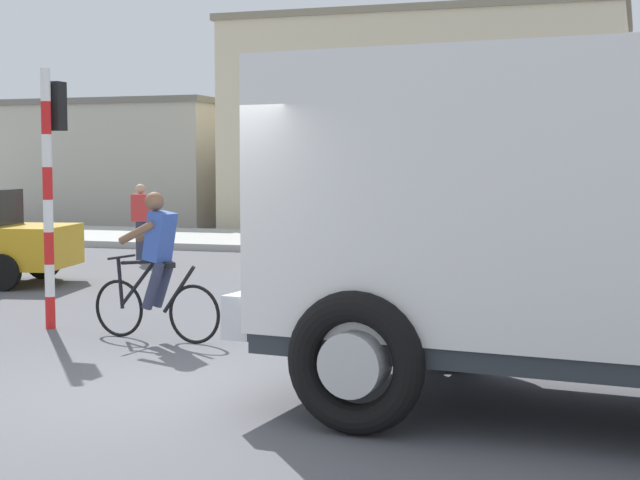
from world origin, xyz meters
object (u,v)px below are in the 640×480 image
at_px(car_white_mid, 576,251).
at_px(pedestrian_near_kerb, 141,222).
at_px(cyclist, 156,266).
at_px(truck_foreground, 599,211).
at_px(traffic_light_pole, 51,162).

height_order(car_white_mid, pedestrian_near_kerb, pedestrian_near_kerb).
xyz_separation_m(cyclist, car_white_mid, (4.43, 4.13, -0.05)).
xyz_separation_m(car_white_mid, pedestrian_near_kerb, (-8.92, 3.67, 0.03)).
xyz_separation_m(truck_foreground, cyclist, (-4.97, 1.92, -0.80)).
relative_size(truck_foreground, pedestrian_near_kerb, 3.48).
bearing_deg(pedestrian_near_kerb, truck_foreground, -45.73).
bearing_deg(truck_foreground, traffic_light_pole, 160.82).
bearing_deg(truck_foreground, cyclist, 158.93).
relative_size(truck_foreground, traffic_light_pole, 1.76).
height_order(truck_foreground, pedestrian_near_kerb, truck_foreground).
bearing_deg(traffic_light_pole, pedestrian_near_kerb, 111.06).
bearing_deg(car_white_mid, cyclist, -137.03).
xyz_separation_m(cyclist, pedestrian_near_kerb, (-4.49, 7.79, -0.02)).
height_order(cyclist, car_white_mid, cyclist).
bearing_deg(cyclist, car_white_mid, 42.97).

